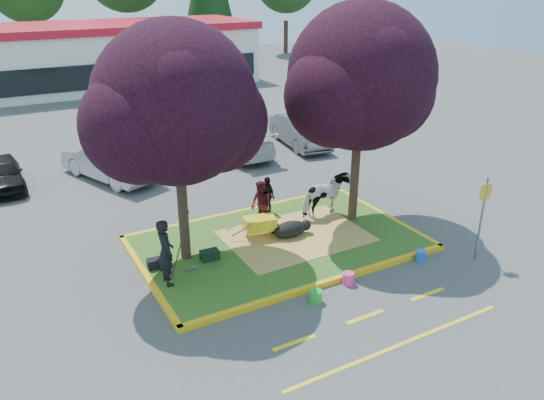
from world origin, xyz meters
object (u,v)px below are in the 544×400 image
bucket_blue (420,256)px  bucket_pink (348,278)px  cow (326,196)px  handler (166,252)px  car_black (2,174)px  sign_post (483,210)px  calf (290,229)px  bucket_green (316,296)px  wheelbarrow (260,224)px  car_silver (109,160)px

bucket_blue → bucket_pink: bearing=180.0°
cow → handler: bearing=94.8°
cow → car_black: bearing=38.6°
sign_post → car_black: sign_post is taller
calf → bucket_blue: size_ratio=3.42×
bucket_pink → handler: bearing=153.2°
bucket_green → car_black: bearing=116.8°
sign_post → bucket_pink: bearing=-180.0°
bucket_pink → car_black: size_ratio=0.09×
wheelbarrow → bucket_pink: 3.44m
calf → wheelbarrow: (-0.81, 0.42, 0.20)m
calf → sign_post: size_ratio=0.44×
handler → car_black: 10.33m
calf → sign_post: bearing=-47.9°
sign_post → bucket_pink: sign_post is taller
sign_post → bucket_blue: (-1.44, 0.70, -1.38)m
bucket_green → car_black: (-6.18, 12.24, 0.43)m
bucket_green → bucket_pink: bucket_green is taller
car_silver → bucket_pink: bearing=86.1°
wheelbarrow → handler: bearing=-150.0°
wheelbarrow → bucket_green: wheelbarrow is taller
cow → bucket_blue: cow is taller
cow → sign_post: size_ratio=0.69×
sign_post → handler: bearing=170.9°
cow → sign_post: sign_post is taller
bucket_pink → bucket_blue: 2.55m
sign_post → car_silver: bearing=132.7°
calf → bucket_blue: bearing=-54.2°
bucket_pink → car_black: 14.06m
handler → bucket_green: size_ratio=5.43×
handler → car_silver: size_ratio=0.39×
bucket_blue → bucket_green: bearing=-175.5°
calf → car_black: (-7.32, 9.07, 0.21)m
bucket_blue → cow: bearing=103.2°
bucket_pink → car_silver: 11.61m
car_silver → wheelbarrow: bearing=87.3°
cow → bucket_pink: size_ratio=5.26×
sign_post → bucket_green: (-5.21, 0.40, -1.38)m
handler → wheelbarrow: handler is taller
wheelbarrow → bucket_green: bearing=-84.6°
sign_post → car_silver: size_ratio=0.54×
cow → bucket_pink: bearing=145.6°
bucket_green → car_silver: car_silver is taller
cow → wheelbarrow: (-2.59, -0.27, -0.29)m
handler → bucket_blue: handler is taller
bucket_green → bucket_blue: size_ratio=1.03×
sign_post → calf: bearing=148.6°
car_black → bucket_pink: bearing=-58.9°
calf → handler: size_ratio=0.61×
handler → bucket_blue: (6.76, -2.13, -0.89)m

